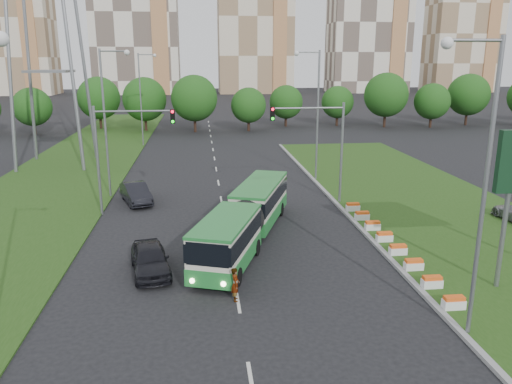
{
  "coord_description": "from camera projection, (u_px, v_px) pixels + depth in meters",
  "views": [
    {
      "loc": [
        -4.56,
        -27.5,
        11.12
      ],
      "look_at": [
        -0.97,
        4.45,
        2.6
      ],
      "focal_mm": 35.0,
      "sensor_mm": 36.0,
      "label": 1
    }
  ],
  "objects": [
    {
      "name": "articulated_bus",
      "position": [
        243.0,
        218.0,
        31.22
      ],
      "size": [
        2.41,
        15.49,
        2.55
      ],
      "rotation": [
        0.0,
        0.0,
        -0.34
      ],
      "color": "beige",
      "rests_on": "ground"
    },
    {
      "name": "left_verge",
      "position": [
        71.0,
        170.0,
        51.82
      ],
      "size": [
        12.0,
        110.0,
        0.1
      ],
      "primitive_type": "cube",
      "color": "#214413",
      "rests_on": "ground"
    },
    {
      "name": "shopping_trolley",
      "position": [
        218.0,
        279.0,
        25.53
      ],
      "size": [
        0.33,
        0.35,
        0.57
      ],
      "rotation": [
        0.0,
        0.0,
        -0.04
      ],
      "color": "orange",
      "rests_on": "ground"
    },
    {
      "name": "apartment_tower_ceast",
      "position": [
        255.0,
        18.0,
        169.06
      ],
      "size": [
        25.0,
        15.0,
        50.0
      ],
      "primitive_type": "cube",
      "color": "beige",
      "rests_on": "ground"
    },
    {
      "name": "apartment_tower_west",
      "position": [
        9.0,
        19.0,
        160.69
      ],
      "size": [
        26.0,
        15.0,
        48.0
      ],
      "primitive_type": "cube",
      "color": "beige",
      "rests_on": "ground"
    },
    {
      "name": "car_left_far",
      "position": [
        136.0,
        193.0,
        39.92
      ],
      "size": [
        3.21,
        5.15,
        1.6
      ],
      "primitive_type": "imported",
      "rotation": [
        0.0,
        0.0,
        0.34
      ],
      "color": "black",
      "rests_on": "ground"
    },
    {
      "name": "car_left_near",
      "position": [
        150.0,
        259.0,
        26.72
      ],
      "size": [
        2.74,
        4.98,
        1.61
      ],
      "primitive_type": "imported",
      "rotation": [
        0.0,
        0.0,
        0.19
      ],
      "color": "black",
      "rests_on": "ground"
    },
    {
      "name": "apartment_tower_east",
      "position": [
        369.0,
        23.0,
        173.76
      ],
      "size": [
        27.0,
        15.0,
        47.0
      ],
      "primitive_type": "cube",
      "color": "white",
      "rests_on": "ground"
    },
    {
      "name": "apartment_tower_cwest",
      "position": [
        135.0,
        14.0,
        164.49
      ],
      "size": [
        28.0,
        15.0,
        52.0
      ],
      "primitive_type": "cube",
      "color": "white",
      "rests_on": "ground"
    },
    {
      "name": "traffic_mast_left",
      "position": [
        119.0,
        143.0,
        35.91
      ],
      "size": [
        5.76,
        0.32,
        8.0
      ],
      "color": "gray",
      "rests_on": "ground"
    },
    {
      "name": "ground",
      "position": [
        280.0,
        253.0,
        29.75
      ],
      "size": [
        360.0,
        360.0,
        0.0
      ],
      "primitive_type": "plane",
      "color": "black",
      "rests_on": "ground"
    },
    {
      "name": "grass_median",
      "position": [
        429.0,
        207.0,
        38.82
      ],
      "size": [
        14.0,
        60.0,
        0.15
      ],
      "primitive_type": "cube",
      "color": "#214413",
      "rests_on": "ground"
    },
    {
      "name": "median_kerb",
      "position": [
        342.0,
        209.0,
        38.07
      ],
      "size": [
        0.3,
        60.0,
        0.18
      ],
      "primitive_type": "cube",
      "color": "gray",
      "rests_on": "ground"
    },
    {
      "name": "lane_markings",
      "position": [
        218.0,
        178.0,
        48.64
      ],
      "size": [
        0.2,
        100.0,
        0.01
      ],
      "primitive_type": null,
      "color": "silver",
      "rests_on": "ground"
    },
    {
      "name": "street_lamps",
      "position": [
        221.0,
        130.0,
        37.5
      ],
      "size": [
        36.0,
        60.0,
        12.0
      ],
      "primitive_type": null,
      "color": "gray",
      "rests_on": "ground"
    },
    {
      "name": "midrise_east",
      "position": [
        463.0,
        34.0,
        178.43
      ],
      "size": [
        24.0,
        14.0,
        40.0
      ],
      "primitive_type": "cube",
      "color": "beige",
      "rests_on": "ground"
    },
    {
      "name": "flower_planters",
      "position": [
        391.0,
        243.0,
        30.07
      ],
      "size": [
        1.1,
        15.9,
        0.6
      ],
      "primitive_type": null,
      "color": "white",
      "rests_on": "grass_median"
    },
    {
      "name": "pedestrian",
      "position": [
        235.0,
        284.0,
        23.63
      ],
      "size": [
        0.4,
        0.61,
        1.66
      ],
      "primitive_type": "imported",
      "rotation": [
        0.0,
        0.0,
        1.56
      ],
      "color": "gray",
      "rests_on": "ground"
    },
    {
      "name": "traffic_mast_median",
      "position": [
        322.0,
        137.0,
        38.5
      ],
      "size": [
        5.76,
        0.32,
        8.0
      ],
      "color": "gray",
      "rests_on": "ground"
    },
    {
      "name": "tree_line",
      "position": [
        288.0,
        101.0,
        82.51
      ],
      "size": [
        120.0,
        8.0,
        9.0
      ],
      "primitive_type": null,
      "color": "#1D4E14",
      "rests_on": "ground"
    }
  ]
}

